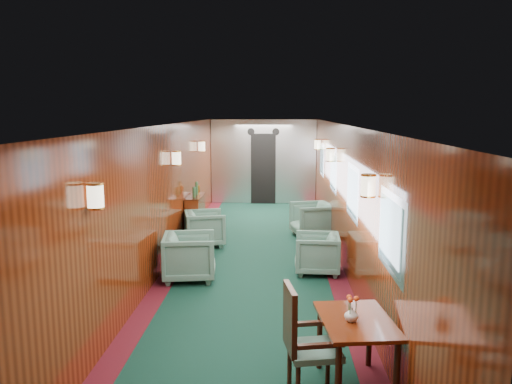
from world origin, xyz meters
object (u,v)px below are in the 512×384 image
(credenza, at_px, (195,215))
(armchair_left_near, at_px, (190,257))
(armchair_left_far, at_px, (205,228))
(armchair_right_far, at_px, (312,220))
(armchair_right_near, at_px, (317,253))
(side_chair, at_px, (303,338))
(dining_table, at_px, (356,330))

(credenza, height_order, armchair_left_near, credenza)
(armchair_left_far, height_order, armchair_right_far, armchair_right_far)
(armchair_right_near, bearing_deg, credenza, -132.07)
(armchair_left_near, relative_size, armchair_left_far, 1.06)
(credenza, height_order, armchair_right_far, credenza)
(armchair_left_near, distance_m, armchair_right_near, 2.06)
(side_chair, distance_m, armchair_left_far, 5.49)
(armchair_left_far, relative_size, armchair_right_near, 1.06)
(armchair_left_far, bearing_deg, armchair_right_near, -141.73)
(credenza, xyz_separation_m, armchair_right_near, (2.38, -2.39, -0.12))
(credenza, distance_m, armchair_left_far, 0.86)
(side_chair, relative_size, credenza, 0.94)
(dining_table, bearing_deg, credenza, 106.38)
(dining_table, bearing_deg, armchair_right_far, 83.53)
(side_chair, xyz_separation_m, armchair_right_far, (0.49, 6.03, -0.22))
(armchair_left_far, xyz_separation_m, armchair_right_near, (2.07, -1.60, -0.02))
(dining_table, distance_m, armchair_right_far, 5.85)
(side_chair, bearing_deg, armchair_right_far, 75.36)
(side_chair, xyz_separation_m, armchair_left_near, (-1.61, 3.24, -0.22))
(dining_table, relative_size, side_chair, 0.93)
(armchair_left_far, bearing_deg, side_chair, -176.41)
(armchair_left_near, relative_size, armchair_right_far, 1.01)
(armchair_left_far, distance_m, armchair_right_near, 2.62)
(armchair_right_far, bearing_deg, armchair_left_near, -52.11)
(armchair_right_far, bearing_deg, armchair_right_near, -17.04)
(armchair_right_near, relative_size, armchair_right_far, 0.90)
(armchair_left_far, xyz_separation_m, armchair_right_far, (2.15, 0.80, 0.02))
(armchair_right_near, bearing_deg, side_chair, -3.46)
(dining_table, relative_size, armchair_left_far, 1.31)
(armchair_left_near, xyz_separation_m, armchair_right_near, (2.02, 0.39, -0.04))
(credenza, bearing_deg, armchair_right_near, -45.13)
(dining_table, xyz_separation_m, credenza, (-2.47, 5.84, -0.14))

